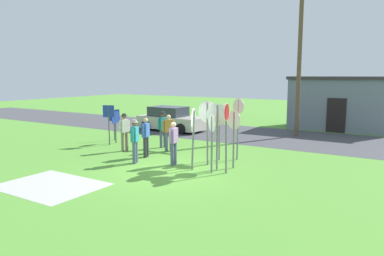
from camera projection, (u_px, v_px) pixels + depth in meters
name	position (u px, v px, depth m)	size (l,w,h in m)	color
ground_plane	(168.00, 170.00, 13.24)	(80.00, 80.00, 0.00)	#518E33
street_asphalt	(260.00, 135.00, 20.91)	(60.00, 6.40, 0.01)	#424247
concrete_path	(51.00, 185.00, 11.39)	(3.20, 2.40, 0.01)	#ADAAA3
building_background	(342.00, 103.00, 23.23)	(6.28, 3.72, 3.40)	slate
utility_pole	(299.00, 60.00, 20.05)	(1.80, 0.24, 8.31)	brown
parked_car_on_street	(171.00, 120.00, 22.73)	(4.33, 2.08, 1.51)	#B7B2A3
stop_sign_center_cluster	(226.00, 127.00, 12.61)	(0.15, 0.62, 2.51)	slate
stop_sign_leaning_right	(220.00, 123.00, 14.62)	(0.10, 0.76, 2.27)	slate
stop_sign_nearest	(193.00, 128.00, 13.06)	(0.35, 0.81, 2.29)	slate
stop_sign_rear_left	(234.00, 129.00, 13.35)	(0.66, 0.28, 2.17)	slate
stop_sign_tallest	(238.00, 119.00, 14.68)	(0.59, 0.25, 2.54)	slate
stop_sign_low_front	(212.00, 134.00, 12.69)	(0.49, 0.39, 2.10)	slate
stop_sign_rear_right	(207.00, 121.00, 13.77)	(0.85, 0.13, 2.50)	slate
stop_sign_leaning_left	(217.00, 124.00, 13.08)	(0.79, 0.22, 2.46)	slate
person_in_dark_shirt	(146.00, 135.00, 15.23)	(0.31, 0.55, 1.69)	#2D2D33
person_on_left	(124.00, 130.00, 16.47)	(0.32, 0.56, 1.74)	#7A6B56
person_holding_notes	(135.00, 139.00, 14.17)	(0.33, 0.54, 1.74)	#4C5670
person_in_teal	(163.00, 127.00, 17.29)	(0.32, 0.54, 1.74)	#4C5670
person_in_blue	(174.00, 141.00, 13.89)	(0.25, 0.57, 1.69)	#4C5670
person_near_signs	(169.00, 131.00, 16.47)	(0.43, 0.43, 1.69)	#4C5670
info_panel_leftmost	(115.00, 121.00, 18.44)	(0.12, 0.60, 1.63)	#4C4C51
info_panel_middle	(114.00, 119.00, 19.23)	(0.32, 0.53, 1.65)	#4C4C51
info_panel_rightmost	(109.00, 118.00, 17.87)	(0.57, 0.23, 2.00)	#4C4C51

